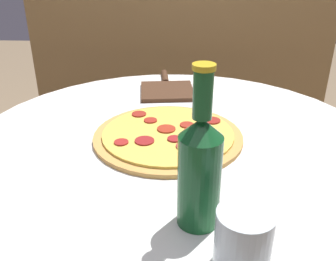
{
  "coord_description": "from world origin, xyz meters",
  "views": [
    {
      "loc": [
        0.02,
        -0.78,
        1.1
      ],
      "look_at": [
        -0.02,
        0.0,
        0.71
      ],
      "focal_mm": 40.0,
      "sensor_mm": 36.0,
      "label": 1
    }
  ],
  "objects": [
    {
      "name": "pizza_paddle",
      "position": [
        -0.03,
        0.32,
        0.7
      ],
      "size": [
        0.18,
        0.28,
        0.02
      ],
      "rotation": [
        0.0,
        0.0,
        1.68
      ],
      "color": "#422819",
      "rests_on": "table"
    },
    {
      "name": "pizza",
      "position": [
        -0.02,
        0.0,
        0.7
      ],
      "size": [
        0.35,
        0.35,
        0.02
      ],
      "color": "#C68E47",
      "rests_on": "table"
    },
    {
      "name": "beer_bottle",
      "position": [
        0.04,
        -0.29,
        0.8
      ],
      "size": [
        0.07,
        0.07,
        0.26
      ],
      "color": "#144C23",
      "rests_on": "table"
    },
    {
      "name": "drinking_glass",
      "position": [
        0.1,
        -0.39,
        0.74
      ],
      "size": [
        0.08,
        0.08,
        0.09
      ],
      "color": "silver",
      "rests_on": "table"
    },
    {
      "name": "fence_panel",
      "position": [
        0.0,
        0.83,
        0.83
      ],
      "size": [
        1.3,
        0.04,
        1.66
      ],
      "color": "olive",
      "rests_on": "ground_plane"
    },
    {
      "name": "table",
      "position": [
        0.0,
        0.0,
        0.51
      ],
      "size": [
        0.98,
        0.98,
        0.69
      ],
      "color": "silver",
      "rests_on": "ground_plane"
    }
  ]
}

